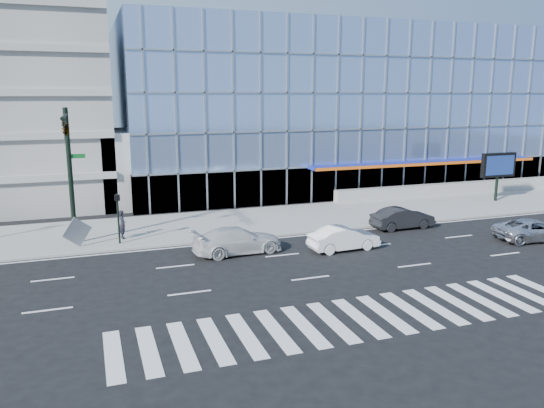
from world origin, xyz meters
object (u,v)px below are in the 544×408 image
at_px(marquee_sign, 498,166).
at_px(white_sedan, 344,238).
at_px(dark_sedan, 403,218).
at_px(tilted_panel, 77,232).
at_px(pedestrian, 122,224).
at_px(traffic_signal, 67,145).
at_px(white_suv, 238,240).
at_px(silver_suv, 533,230).
at_px(ped_signal_post, 118,211).

height_order(marquee_sign, white_sedan, marquee_sign).
distance_m(dark_sedan, tilted_panel, 20.70).
bearing_deg(pedestrian, tilted_panel, 99.83).
height_order(traffic_signal, white_suv, traffic_signal).
height_order(silver_suv, pedestrian, pedestrian).
bearing_deg(traffic_signal, marquee_sign, 5.92).
bearing_deg(dark_sedan, tilted_panel, 83.02).
distance_m(marquee_sign, white_sedan, 20.13).
height_order(traffic_signal, marquee_sign, traffic_signal).
relative_size(traffic_signal, white_suv, 1.56).
relative_size(silver_suv, pedestrian, 2.69).
bearing_deg(tilted_panel, dark_sedan, -30.94).
height_order(silver_suv, white_suv, white_suv).
bearing_deg(white_suv, traffic_signal, 64.11).
bearing_deg(marquee_sign, pedestrian, -176.33).
xyz_separation_m(traffic_signal, tilted_panel, (0.15, 0.43, -5.10)).
height_order(white_sedan, pedestrian, pedestrian).
bearing_deg(tilted_panel, marquee_sign, -20.18).
bearing_deg(traffic_signal, white_sedan, -17.82).
height_order(silver_suv, white_sedan, white_sedan).
height_order(traffic_signal, pedestrian, traffic_signal).
bearing_deg(dark_sedan, white_suv, 96.90).
bearing_deg(silver_suv, dark_sedan, 56.16).
height_order(marquee_sign, dark_sedan, marquee_sign).
height_order(white_sedan, tilted_panel, tilted_panel).
distance_m(traffic_signal, ped_signal_post, 4.75).
bearing_deg(marquee_sign, silver_suv, -121.48).
distance_m(ped_signal_post, pedestrian, 1.59).
bearing_deg(white_sedan, white_suv, 73.70).
bearing_deg(silver_suv, ped_signal_post, 80.70).
distance_m(ped_signal_post, white_suv, 7.40).
relative_size(dark_sedan, pedestrian, 2.44).
relative_size(marquee_sign, silver_suv, 0.83).
height_order(ped_signal_post, tilted_panel, ped_signal_post).
relative_size(marquee_sign, pedestrian, 2.25).
distance_m(traffic_signal, marquee_sign, 33.32).
height_order(ped_signal_post, white_suv, ped_signal_post).
xyz_separation_m(ped_signal_post, white_sedan, (12.25, -5.12, -1.45)).
bearing_deg(traffic_signal, ped_signal_post, 8.52).
xyz_separation_m(ped_signal_post, marquee_sign, (30.50, 3.05, 0.93)).
bearing_deg(dark_sedan, ped_signal_post, 82.49).
xyz_separation_m(ped_signal_post, white_suv, (6.25, -3.70, -1.40)).
xyz_separation_m(marquee_sign, tilted_panel, (-32.84, -2.99, -2.00)).
relative_size(white_sedan, pedestrian, 2.36).
bearing_deg(marquee_sign, dark_sedan, -157.82).
relative_size(traffic_signal, ped_signal_post, 2.67).
height_order(dark_sedan, tilted_panel, tilted_panel).
xyz_separation_m(silver_suv, white_sedan, (-12.00, 2.04, 0.03)).
distance_m(dark_sedan, pedestrian, 18.25).
relative_size(ped_signal_post, tilted_panel, 2.31).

